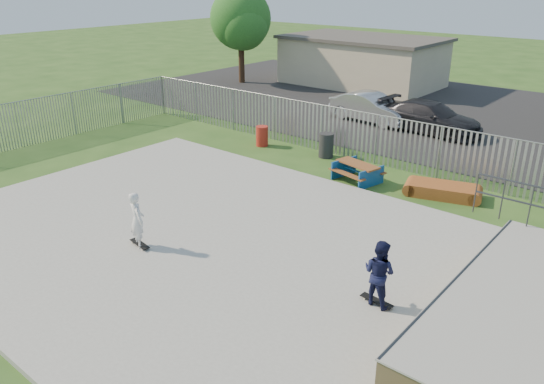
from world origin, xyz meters
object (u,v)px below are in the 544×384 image
Objects in this scene: skater_white at (137,220)px; car_silver at (371,108)px; skater_navy at (379,273)px; trash_bin_red at (262,136)px; tree_left at (241,19)px; funbox at (442,190)px; picnic_table at (357,172)px; car_dark at (430,117)px; trash_bin_grey at (326,145)px.

car_silver is at bearing -63.74° from skater_white.
skater_navy is at bearing -146.02° from skater_white.
tree_left is (-10.77, 10.35, 3.82)m from trash_bin_red.
funbox is at bearing -129.91° from car_silver.
picnic_table is 20.28m from tree_left.
skater_navy is at bearing -40.93° from tree_left.
funbox is 2.66× the size of trash_bin_red.
tree_left is (-15.56, 3.61, 3.52)m from car_dark.
car_silver reaches higher than car_dark.
skater_navy is (4.56, -6.66, 0.58)m from picnic_table.
car_dark is at bearing -64.94° from skater_navy.
tree_left is (-19.29, 10.79, 4.05)m from funbox.
skater_white reaches higher than trash_bin_red.
trash_bin_red is (-5.52, 1.08, 0.09)m from picnic_table.
picnic_table is at bearing -83.32° from skater_white.
funbox is 22.47m from tree_left.
picnic_table is at bearing -32.78° from trash_bin_grey.
car_silver reaches higher than trash_bin_grey.
trash_bin_grey is (-5.45, 0.95, 0.29)m from funbox.
skater_white is at bearing -68.53° from trash_bin_red.
tree_left reaches higher than trash_bin_red.
funbox is at bearing -72.93° from skater_navy.
funbox is 10.23m from skater_white.
skater_navy is at bearing -49.59° from trash_bin_grey.
funbox is 5.54m from trash_bin_grey.
car_dark is at bearing -13.06° from tree_left.
skater_white is at bearing -166.65° from car_silver.
skater_navy is (10.08, -7.74, 0.50)m from trash_bin_red.
tree_left is 4.03× the size of skater_navy.
skater_navy is 1.00× the size of skater_white.
picnic_table is 7.86m from car_dark.
skater_white is (3.72, -9.46, 0.50)m from trash_bin_red.
tree_left reaches higher than picnic_table.
car_silver is at bearing -16.59° from tree_left.
tree_left reaches higher than skater_navy.
trash_bin_red is 12.72m from skater_navy.
car_silver is 0.89× the size of car_dark.
picnic_table is 8.59m from skater_white.
skater_navy is 6.59m from skater_white.
skater_navy is (8.47, -14.39, 0.19)m from car_silver.
car_silver is 0.70× the size of tree_left.
trash_bin_grey is 6.33m from car_silver.
funbox is 0.53× the size of car_silver.
skater_navy reaches higher than car_silver.
trash_bin_red is at bearing 172.28° from car_silver.
car_dark reaches higher than picnic_table.
trash_bin_red is 3.11m from trash_bin_grey.
tree_left is at bearing -35.00° from skater_white.
tree_left is at bearing 81.05° from car_dark.
skater_white is (0.66, -9.96, 0.43)m from trash_bin_grey.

